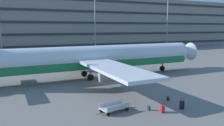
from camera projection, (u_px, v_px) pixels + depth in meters
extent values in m
plane|color=slate|center=(103.00, 81.00, 32.29)|extent=(600.00, 600.00, 0.00)
cube|color=gray|center=(45.00, 23.00, 77.77)|extent=(156.28, 16.59, 18.39)
cube|color=#2D2D33|center=(50.00, 46.00, 71.36)|extent=(154.72, 0.24, 0.70)
cube|color=#2D2D33|center=(50.00, 34.00, 70.79)|extent=(154.72, 0.24, 0.70)
cube|color=#2D2D33|center=(49.00, 22.00, 70.22)|extent=(154.72, 0.24, 0.70)
cube|color=#2D2D33|center=(49.00, 10.00, 69.66)|extent=(154.72, 0.24, 0.70)
cylinder|color=silver|center=(95.00, 57.00, 34.23)|extent=(33.24, 3.97, 3.47)
cube|color=#1E723F|center=(95.00, 63.00, 34.37)|extent=(31.92, 3.88, 1.11)
cone|color=silver|center=(184.00, 52.00, 41.69)|extent=(2.82, 3.33, 3.29)
cube|color=silver|center=(73.00, 53.00, 41.60)|extent=(4.61, 14.01, 0.36)
cube|color=silver|center=(115.00, 69.00, 26.08)|extent=(4.61, 14.01, 0.36)
cylinder|color=#9E9EA3|center=(80.00, 62.00, 39.77)|extent=(2.51, 1.94, 1.91)
cylinder|color=#9E9EA3|center=(110.00, 75.00, 28.72)|extent=(2.51, 1.94, 1.91)
cylinder|color=black|center=(162.00, 68.00, 40.01)|extent=(0.91, 0.36, 0.90)
cylinder|color=slate|center=(162.00, 64.00, 39.90)|extent=(0.20, 0.20, 1.42)
cylinder|color=black|center=(84.00, 74.00, 35.39)|extent=(0.91, 0.36, 0.90)
cylinder|color=slate|center=(84.00, 69.00, 35.28)|extent=(0.20, 0.20, 1.42)
cylinder|color=black|center=(91.00, 77.00, 32.76)|extent=(0.91, 0.36, 0.90)
cylinder|color=slate|center=(91.00, 73.00, 32.65)|extent=(0.20, 0.20, 1.42)
cylinder|color=gray|center=(95.00, 12.00, 68.56)|extent=(0.36, 0.36, 24.18)
cylinder|color=gray|center=(168.00, 16.00, 79.84)|extent=(0.36, 0.36, 23.14)
cube|color=black|center=(182.00, 105.00, 21.17)|extent=(0.51, 0.50, 0.76)
cylinder|color=#333338|center=(184.00, 100.00, 21.14)|extent=(0.02, 0.02, 0.17)
cylinder|color=#333338|center=(181.00, 100.00, 21.22)|extent=(0.02, 0.02, 0.17)
cube|color=black|center=(182.00, 99.00, 21.17)|extent=(0.19, 0.18, 0.02)
cylinder|color=black|center=(184.00, 110.00, 21.08)|extent=(0.05, 0.05, 0.05)
cylinder|color=black|center=(180.00, 109.00, 21.19)|extent=(0.05, 0.05, 0.05)
cylinder|color=black|center=(184.00, 109.00, 21.28)|extent=(0.05, 0.05, 0.05)
cylinder|color=black|center=(180.00, 108.00, 21.39)|extent=(0.05, 0.05, 0.05)
cube|color=#B21E23|center=(162.00, 109.00, 20.37)|extent=(0.38, 0.51, 0.62)
cylinder|color=#333338|center=(164.00, 105.00, 20.21)|extent=(0.02, 0.02, 0.12)
cylinder|color=#333338|center=(163.00, 104.00, 20.45)|extent=(0.02, 0.02, 0.12)
cube|color=black|center=(163.00, 104.00, 20.32)|extent=(0.09, 0.25, 0.02)
cylinder|color=black|center=(162.00, 113.00, 20.23)|extent=(0.05, 0.03, 0.05)
cylinder|color=black|center=(160.00, 112.00, 20.58)|extent=(0.05, 0.03, 0.05)
cylinder|color=black|center=(164.00, 113.00, 20.26)|extent=(0.05, 0.03, 0.05)
cylinder|color=black|center=(163.00, 111.00, 20.62)|extent=(0.05, 0.03, 0.05)
ellipsoid|color=navy|center=(149.00, 108.00, 20.92)|extent=(0.21, 0.36, 0.48)
ellipsoid|color=navy|center=(150.00, 108.00, 20.97)|extent=(0.10, 0.25, 0.22)
torus|color=black|center=(149.00, 105.00, 20.87)|extent=(0.02, 0.08, 0.08)
cube|color=black|center=(148.00, 108.00, 20.96)|extent=(0.03, 0.04, 0.41)
cube|color=black|center=(149.00, 108.00, 20.79)|extent=(0.03, 0.04, 0.41)
ellipsoid|color=#592619|center=(168.00, 98.00, 23.68)|extent=(0.31, 0.37, 0.49)
ellipsoid|color=#592619|center=(169.00, 99.00, 23.72)|extent=(0.16, 0.24, 0.22)
torus|color=black|center=(168.00, 96.00, 23.64)|extent=(0.03, 0.08, 0.08)
cube|color=black|center=(167.00, 98.00, 23.75)|extent=(0.03, 0.04, 0.42)
cube|color=black|center=(168.00, 99.00, 23.58)|extent=(0.03, 0.04, 0.42)
cube|color=#B7B7BC|center=(114.00, 107.00, 20.55)|extent=(2.81, 1.79, 0.12)
cylinder|color=#4C4C51|center=(99.00, 114.00, 19.63)|extent=(0.70, 0.19, 0.05)
cube|color=#B7B7BC|center=(119.00, 107.00, 20.02)|extent=(2.43, 0.53, 0.40)
cube|color=#B7B7BC|center=(110.00, 103.00, 21.01)|extent=(2.43, 0.53, 0.40)
cylinder|color=black|center=(108.00, 114.00, 19.54)|extent=(0.37, 0.17, 0.36)
cylinder|color=black|center=(101.00, 110.00, 20.42)|extent=(0.37, 0.17, 0.36)
cylinder|color=black|center=(127.00, 109.00, 20.75)|extent=(0.37, 0.17, 0.36)
cylinder|color=black|center=(120.00, 106.00, 21.63)|extent=(0.37, 0.17, 0.36)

